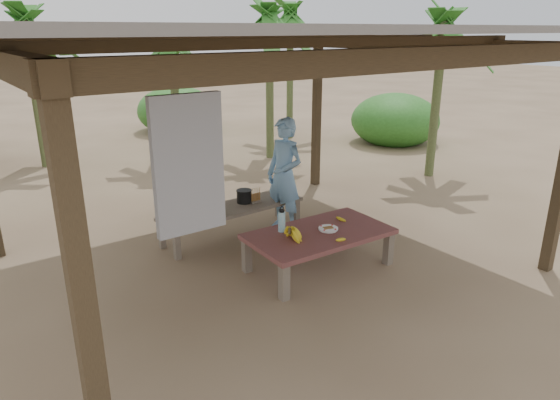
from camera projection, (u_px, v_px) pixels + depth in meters
ground at (264, 262)px, 6.60m from camera, size 80.00×80.00×0.00m
pavilion at (262, 42)px, 5.68m from camera, size 6.60×5.60×2.95m
work_table at (319, 236)px, 6.31m from camera, size 1.84×1.08×0.50m
bench at (233, 210)px, 7.33m from camera, size 2.22×0.66×0.45m
ripe_banana_bunch at (290, 234)px, 6.00m from camera, size 0.32×0.28×0.18m
plate at (328, 229)px, 6.33m from camera, size 0.25×0.25×0.04m
loose_banana_front at (341, 240)px, 5.99m from camera, size 0.16×0.06×0.04m
loose_banana_side at (341, 219)px, 6.64m from camera, size 0.08×0.16×0.04m
water_flask at (282, 221)px, 6.25m from camera, size 0.09×0.09×0.34m
green_banana_stalk at (212, 202)px, 7.07m from camera, size 0.25×0.25×0.28m
cooking_pot at (244, 196)px, 7.47m from camera, size 0.22×0.22×0.19m
skewer_rack at (256, 195)px, 7.46m from camera, size 0.18×0.09×0.24m
woman at (284, 175)px, 7.41m from camera, size 0.52×0.69×1.72m
banana_plant_ne at (269, 28)px, 11.02m from camera, size 1.80×1.80×3.43m
banana_plant_n at (172, 54)px, 10.81m from camera, size 1.80×1.80×2.89m
banana_plant_nw at (26, 35)px, 10.29m from camera, size 1.80×1.80×3.30m
banana_plant_e at (443, 37)px, 9.61m from camera, size 1.80×1.80×3.26m
banana_plant_far at (290, 26)px, 13.17m from camera, size 1.80×1.80×3.50m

